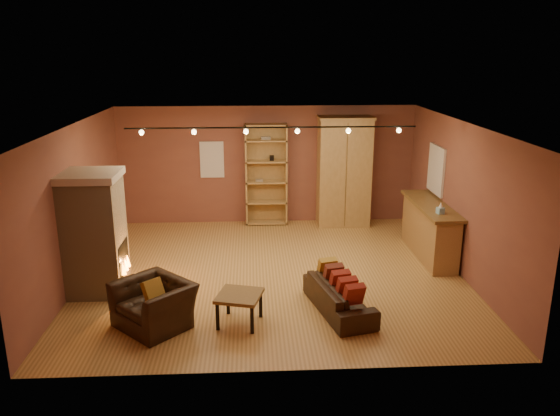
{
  "coord_description": "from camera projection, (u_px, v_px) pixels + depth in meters",
  "views": [
    {
      "loc": [
        -0.38,
        -9.51,
        4.06
      ],
      "look_at": [
        0.15,
        0.2,
        1.22
      ],
      "focal_mm": 35.0,
      "sensor_mm": 36.0,
      "label": 1
    }
  ],
  "objects": [
    {
      "name": "left_wall",
      "position": [
        76.0,
        205.0,
        9.7
      ],
      "size": [
        0.02,
        6.5,
        2.8
      ],
      "primitive_type": "cube",
      "color": "brown",
      "rests_on": "floor"
    },
    {
      "name": "tissue_box",
      "position": [
        441.0,
        209.0,
        10.19
      ],
      "size": [
        0.15,
        0.15,
        0.22
      ],
      "rotation": [
        0.0,
        0.0,
        0.25
      ],
      "color": "#84B8D3",
      "rests_on": "bar_counter"
    },
    {
      "name": "fireplace",
      "position": [
        95.0,
        233.0,
        9.25
      ],
      "size": [
        1.01,
        0.98,
        2.12
      ],
      "color": "tan",
      "rests_on": "floor"
    },
    {
      "name": "coffee_table",
      "position": [
        239.0,
        298.0,
        8.3
      ],
      "size": [
        0.78,
        0.78,
        0.48
      ],
      "rotation": [
        0.0,
        0.0,
        -0.26
      ],
      "color": "brown",
      "rests_on": "floor"
    },
    {
      "name": "track_rail",
      "position": [
        272.0,
        129.0,
        9.72
      ],
      "size": [
        5.2,
        0.09,
        0.13
      ],
      "color": "black",
      "rests_on": "ceiling"
    },
    {
      "name": "right_wall",
      "position": [
        462.0,
        199.0,
        10.07
      ],
      "size": [
        0.02,
        6.5,
        2.8
      ],
      "primitive_type": "cube",
      "color": "brown",
      "rests_on": "floor"
    },
    {
      "name": "bar_counter",
      "position": [
        429.0,
        230.0,
        11.01
      ],
      "size": [
        0.61,
        2.29,
        1.1
      ],
      "color": "#A9814E",
      "rests_on": "floor"
    },
    {
      "name": "ceiling",
      "position": [
        272.0,
        124.0,
        9.49
      ],
      "size": [
        7.0,
        7.0,
        0.0
      ],
      "primitive_type": "plane",
      "rotation": [
        3.14,
        0.0,
        0.0
      ],
      "color": "brown",
      "rests_on": "back_wall"
    },
    {
      "name": "back_wall",
      "position": [
        267.0,
        165.0,
        13.0
      ],
      "size": [
        7.0,
        0.02,
        2.8
      ],
      "primitive_type": "cube",
      "color": "brown",
      "rests_on": "floor"
    },
    {
      "name": "loveseat",
      "position": [
        339.0,
        291.0,
        8.71
      ],
      "size": [
        0.86,
        1.73,
        0.72
      ],
      "rotation": [
        0.0,
        0.0,
        1.81
      ],
      "color": "black",
      "rests_on": "floor"
    },
    {
      "name": "floor",
      "position": [
        273.0,
        273.0,
        10.28
      ],
      "size": [
        7.0,
        7.0,
        0.0
      ],
      "primitive_type": "plane",
      "color": "#A5773A",
      "rests_on": "ground"
    },
    {
      "name": "armchair",
      "position": [
        154.0,
        297.0,
        8.21
      ],
      "size": [
        1.26,
        1.25,
        0.94
      ],
      "rotation": [
        0.0,
        0.0,
        -0.78
      ],
      "color": "black",
      "rests_on": "floor"
    },
    {
      "name": "right_window",
      "position": [
        436.0,
        170.0,
        11.34
      ],
      "size": [
        0.05,
        0.9,
        1.0
      ],
      "primitive_type": "cube",
      "color": "white",
      "rests_on": "right_wall"
    },
    {
      "name": "back_window",
      "position": [
        212.0,
        160.0,
        12.87
      ],
      "size": [
        0.56,
        0.04,
        0.86
      ],
      "primitive_type": "cube",
      "color": "white",
      "rests_on": "back_wall"
    },
    {
      "name": "armoire",
      "position": [
        344.0,
        171.0,
        12.81
      ],
      "size": [
        1.27,
        0.72,
        2.59
      ],
      "color": "tan",
      "rests_on": "floor"
    },
    {
      "name": "bookcase",
      "position": [
        266.0,
        173.0,
        12.93
      ],
      "size": [
        0.98,
        0.38,
        2.41
      ],
      "color": "tan",
      "rests_on": "floor"
    }
  ]
}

